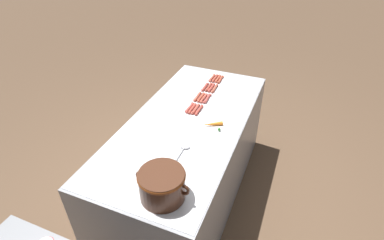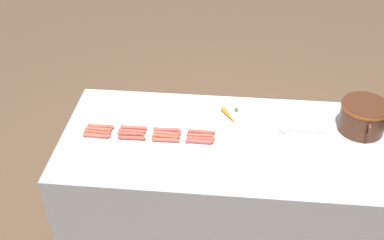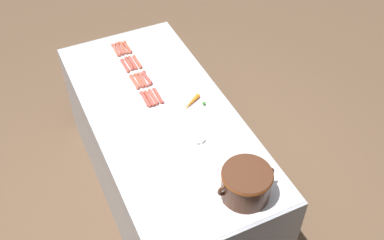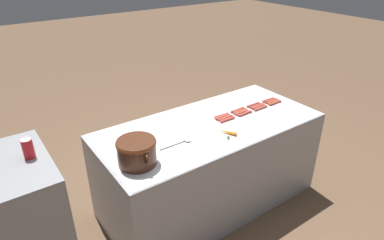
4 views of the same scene
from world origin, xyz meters
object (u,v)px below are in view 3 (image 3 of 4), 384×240
object	(u,v)px
hot_dog_15	(145,99)
hot_dog_13	(125,66)
hot_dog_8	(120,49)
hot_dog_6	(143,80)
hot_dog_11	(149,98)
hot_dog_5	(133,63)
hot_dog_2	(147,78)
carrot	(192,102)
hot_dog_12	(116,50)
bean_pot	(246,182)
hot_dog_14	(134,82)
hot_dog_1	(137,62)
hot_dog_9	(129,63)
hot_dog_4	(123,48)
hot_dog_3	(158,96)
hot_dog_10	(139,80)
serving_spoon	(203,146)
hot_dog_0	(127,47)

from	to	relation	value
hot_dog_15	hot_dog_13	bearing A→B (deg)	-89.53
hot_dog_8	hot_dog_15	size ratio (longest dim) A/B	1.00
hot_dog_6	hot_dog_11	xyz separation A→B (m)	(0.03, 0.20, 0.00)
hot_dog_5	hot_dog_6	distance (m)	0.21
hot_dog_2	carrot	size ratio (longest dim) A/B	0.98
hot_dog_12	hot_dog_15	size ratio (longest dim) A/B	1.00
hot_dog_5	carrot	bearing A→B (deg)	109.77
hot_dog_13	bean_pot	bearing A→B (deg)	99.46
hot_dog_14	hot_dog_1	bearing A→B (deg)	-115.24
hot_dog_9	hot_dog_4	bearing A→B (deg)	-97.48
hot_dog_3	hot_dog_4	size ratio (longest dim) A/B	1.00
hot_dog_9	hot_dog_10	size ratio (longest dim) A/B	1.00
hot_dog_10	hot_dog_1	bearing A→B (deg)	-107.46
hot_dog_1	serving_spoon	world-z (taller)	hot_dog_1
hot_dog_5	serving_spoon	size ratio (longest dim) A/B	0.61
hot_dog_4	hot_dog_14	distance (m)	0.41
hot_dog_11	bean_pot	bearing A→B (deg)	101.66
hot_dog_1	hot_dog_5	xyz separation A→B (m)	(0.03, -0.00, 0.00)
bean_pot	serving_spoon	distance (m)	0.42
hot_dog_6	hot_dog_3	bearing A→B (deg)	99.27
hot_dog_12	carrot	size ratio (longest dim) A/B	0.98
hot_dog_6	hot_dog_15	xyz separation A→B (m)	(0.06, 0.19, 0.00)
hot_dog_1	hot_dog_11	size ratio (longest dim) A/B	1.00
hot_dog_13	serving_spoon	bearing A→B (deg)	100.36
hot_dog_6	hot_dog_8	bearing A→B (deg)	-85.93
hot_dog_5	carrot	size ratio (longest dim) A/B	0.98
bean_pot	hot_dog_0	bearing A→B (deg)	-85.06
bean_pot	hot_dog_9	bearing A→B (deg)	-82.05
hot_dog_13	bean_pot	world-z (taller)	bean_pot
hot_dog_0	hot_dog_15	distance (m)	0.60
hot_dog_15	hot_dog_12	bearing A→B (deg)	-89.74
hot_dog_3	hot_dog_13	world-z (taller)	same
hot_dog_5	hot_dog_6	world-z (taller)	same
serving_spoon	hot_dog_15	bearing A→B (deg)	-72.64
hot_dog_2	hot_dog_9	distance (m)	0.21
hot_dog_13	serving_spoon	distance (m)	0.93
hot_dog_2	hot_dog_6	bearing A→B (deg)	7.92
hot_dog_2	hot_dog_8	size ratio (longest dim) A/B	1.00
hot_dog_15	hot_dog_3	bearing A→B (deg)	177.18
hot_dog_4	hot_dog_11	world-z (taller)	same
hot_dog_10	hot_dog_13	size ratio (longest dim) A/B	1.00
hot_dog_4	hot_dog_11	xyz separation A→B (m)	(0.03, 0.60, 0.00)
hot_dog_8	hot_dog_10	distance (m)	0.40
bean_pot	serving_spoon	size ratio (longest dim) A/B	1.28
hot_dog_1	hot_dog_14	distance (m)	0.22
hot_dog_10	hot_dog_3	bearing A→B (deg)	106.83
hot_dog_10	serving_spoon	distance (m)	0.73
hot_dog_9	bean_pot	bearing A→B (deg)	97.95
hot_dog_1	bean_pot	size ratio (longest dim) A/B	0.48
hot_dog_3	serving_spoon	bearing A→B (deg)	98.32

